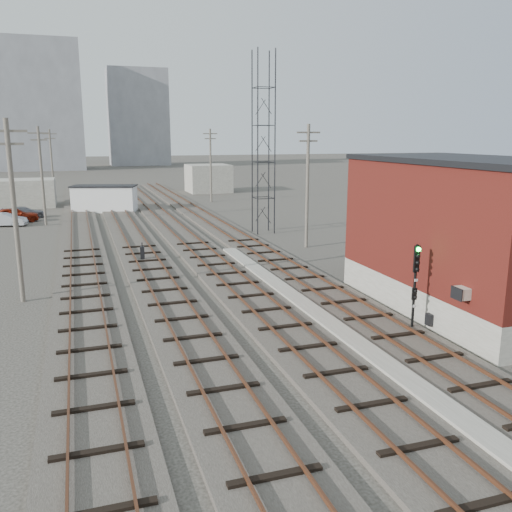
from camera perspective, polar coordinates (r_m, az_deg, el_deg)
name	(u,v)px	position (r m, az deg, el deg)	size (l,w,h in m)	color
ground	(157,202)	(69.70, -10.34, 5.63)	(320.00, 320.00, 0.00)	#282621
track_right	(218,226)	(49.72, -4.03, 3.19)	(3.20, 90.00, 0.39)	#332D28
track_mid_right	(174,228)	(48.91, -8.58, 2.92)	(3.20, 90.00, 0.39)	#332D28
track_mid_left	(129,231)	(48.41, -13.25, 2.63)	(3.20, 90.00, 0.39)	#332D28
track_left	(81,233)	(48.24, -17.98, 2.31)	(3.20, 90.00, 0.39)	#332D28
platform_curb	(308,309)	(25.97, 5.45, -5.57)	(0.90, 28.00, 0.26)	gray
brick_building	(464,235)	(27.09, 21.07, 2.03)	(6.54, 12.20, 7.22)	gray
lattice_tower	(263,144)	(46.09, 0.78, 11.72)	(1.60, 1.60, 15.00)	black
utility_pole_left_a	(14,207)	(28.91, -24.11, 4.74)	(1.80, 0.24, 9.00)	#595147
utility_pole_left_b	(42,173)	(53.75, -21.63, 8.09)	(1.80, 0.24, 9.00)	#595147
utility_pole_left_c	(52,161)	(78.69, -20.71, 9.31)	(1.80, 0.24, 9.00)	#595147
utility_pole_right_a	(307,183)	(40.07, 5.44, 7.66)	(1.80, 0.24, 9.00)	#595147
utility_pole_right_b	(211,163)	(68.55, -4.80, 9.70)	(1.80, 0.24, 9.00)	#595147
apartment_left	(34,106)	(143.97, -22.37, 14.38)	(22.00, 14.00, 30.00)	gray
apartment_right	(138,118)	(159.60, -12.34, 14.03)	(16.00, 12.00, 26.00)	gray
shed_left	(19,193)	(69.18, -23.69, 6.06)	(8.00, 5.00, 3.20)	gray
shed_right	(208,178)	(80.95, -5.04, 8.15)	(6.00, 6.00, 4.00)	gray
signal_mast	(415,282)	(23.71, 16.42, -2.62)	(0.40, 0.40, 3.79)	gray
switch_stand	(142,253)	(36.63, -11.87, 0.29)	(0.31, 0.31, 1.20)	black
site_trailer	(105,198)	(61.80, -15.65, 5.86)	(7.42, 4.84, 2.88)	white
car_red	(14,215)	(56.97, -24.09, 3.97)	(1.75, 4.34, 1.48)	maroon
car_silver	(5,220)	(54.96, -24.88, 3.49)	(1.30, 3.73, 1.23)	#B5B8BE
car_grey	(24,212)	(59.51, -23.23, 4.23)	(1.68, 4.13, 1.20)	gray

